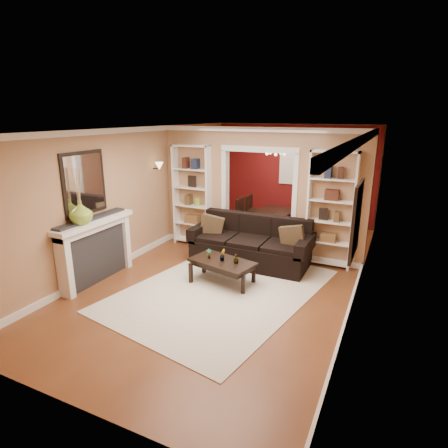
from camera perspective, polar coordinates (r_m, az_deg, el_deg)
The scene contains 30 objects.
floor at distance 7.41m, azimuth 1.87°, elevation -7.05°, with size 8.00×8.00×0.00m, color brown.
ceiling at distance 6.80m, azimuth 2.09°, elevation 14.31°, with size 8.00×8.00×0.00m, color white.
wall_back at distance 10.71m, azimuth 10.56°, elevation 7.56°, with size 8.00×8.00×0.00m, color tan.
wall_front at distance 3.85m, azimuth -22.74°, elevation -9.54°, with size 8.00×8.00×0.00m, color tan.
wall_left at distance 8.12m, azimuth -12.82°, elevation 4.65°, with size 8.00×8.00×0.00m, color tan.
wall_right at distance 6.46m, azimuth 20.62°, elevation 1.01°, with size 8.00×8.00×0.00m, color tan.
partition_wall at distance 8.07m, azimuth 5.37°, elevation 4.92°, with size 4.50×0.15×2.70m, color tan.
red_back_panel at distance 10.69m, azimuth 10.51°, elevation 7.38°, with size 4.44×0.04×2.64m, color maroon.
dining_window at distance 10.62m, azimuth 10.52°, elevation 8.58°, with size 0.78×0.03×0.98m, color #8CA5CC.
area_rug at distance 6.62m, azimuth -0.30°, elevation -9.97°, with size 2.77×3.87×0.01m, color beige.
sofa at distance 7.59m, azimuth 4.04°, elevation -2.66°, with size 2.43×1.05×0.95m, color black.
pillow_left at distance 7.84m, azimuth -1.86°, elevation -0.31°, with size 0.46×0.13×0.46m, color #503C22.
pillow_right at distance 7.25m, azimuth 10.37°, elevation -2.01°, with size 0.45×0.13×0.45m, color #503C22.
coffee_table at distance 6.80m, azimuth -0.26°, elevation -7.30°, with size 1.14×0.62×0.43m, color black.
plant_left at distance 6.79m, azimuth -2.30°, elevation -4.54°, with size 0.09×0.06×0.18m, color #336626.
plant_center at distance 6.67m, azimuth -0.26°, elevation -4.74°, with size 0.12×0.10×0.22m, color #336626.
plant_right at distance 6.58m, azimuth 1.84°, elevation -5.27°, with size 0.10×0.10×0.17m, color #336626.
bookshelf_left at distance 8.61m, azimuth -4.83°, elevation 4.29°, with size 0.90×0.30×2.30m, color white.
bookshelf_right at distance 7.58m, azimuth 15.95°, elevation 2.05°, with size 0.90×0.30×2.30m, color white.
fireplace at distance 7.13m, azimuth -18.76°, elevation -3.89°, with size 0.32×1.70×1.16m, color white.
vase at distance 6.72m, azimuth -21.02°, elevation 1.66°, with size 0.39×0.39×0.41m, color #8AB038.
mirror at distance 6.93m, azimuth -20.53°, elevation 5.82°, with size 0.03×0.95×1.10m, color silver.
wall_sconce at distance 8.41m, azimuth -10.17°, elevation 8.52°, with size 0.18×0.18×0.22m, color #FFE0A5.
framed_art at distance 5.45m, azimuth 19.43°, elevation 0.58°, with size 0.04×0.85×1.05m, color black.
dining_table at distance 9.69m, azimuth 7.46°, elevation 0.20°, with size 0.84×1.51×0.53m, color black.
dining_chair_nw at distance 9.54m, azimuth 3.80°, elevation 1.26°, with size 0.45×0.45×0.92m, color black.
dining_chair_ne at distance 9.22m, azimuth 10.16°, elevation 0.20°, with size 0.41×0.41×0.83m, color black.
dining_chair_sw at distance 10.09m, azimuth 5.06°, elevation 1.97°, with size 0.44×0.44×0.89m, color black.
dining_chair_se at distance 9.78m, azimuth 11.10°, elevation 1.10°, with size 0.41×0.41×0.83m, color black.
chandelier at distance 9.39m, azimuth 8.68°, elevation 10.56°, with size 0.50×0.50×0.30m, color #40231D.
Camera 1 is at (2.68, -6.25, 2.95)m, focal length 30.00 mm.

